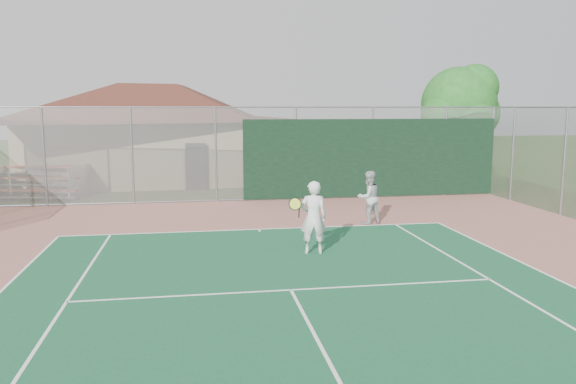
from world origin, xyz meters
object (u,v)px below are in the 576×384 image
at_px(player_white_front, 313,218).
at_px(tree, 460,107).
at_px(bleachers, 37,182).
at_px(player_grey_back, 369,198).
at_px(clubhouse, 155,123).

bearing_deg(player_white_front, tree, -122.60).
height_order(bleachers, player_white_front, player_white_front).
height_order(tree, player_grey_back, tree).
height_order(bleachers, player_grey_back, player_grey_back).
xyz_separation_m(player_white_front, player_grey_back, (2.38, 3.16, -0.09)).
bearing_deg(clubhouse, bleachers, -134.21).
xyz_separation_m(bleachers, player_grey_back, (11.18, -6.78, 0.15)).
distance_m(clubhouse, bleachers, 6.88).
xyz_separation_m(tree, player_white_front, (-8.67, -10.18, -2.62)).
bearing_deg(clubhouse, player_white_front, -77.28).
height_order(tree, player_white_front, tree).
bearing_deg(player_grey_back, tree, -150.51).
bearing_deg(clubhouse, tree, -24.24).
height_order(player_white_front, player_grey_back, player_white_front).
distance_m(bleachers, tree, 17.71).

